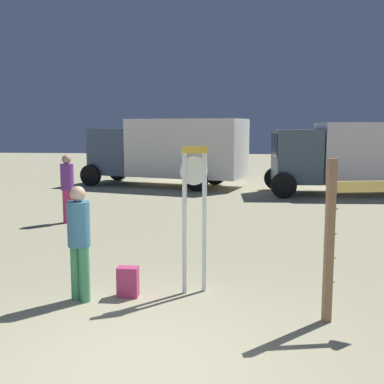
% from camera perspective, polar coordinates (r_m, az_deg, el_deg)
% --- Properties ---
extents(ground_plane, '(80.00, 80.00, 0.00)m').
position_cam_1_polar(ground_plane, '(5.40, -7.06, -19.94)').
color(ground_plane, tan).
extents(standing_clock, '(0.41, 0.24, 2.22)m').
position_cam_1_polar(standing_clock, '(7.15, 0.29, -1.46)').
color(standing_clock, white).
rests_on(standing_clock, ground_plane).
extents(arrow_sign, '(1.14, 0.40, 2.12)m').
position_cam_1_polar(arrow_sign, '(6.45, 19.37, -2.51)').
color(arrow_sign, '#99704F').
rests_on(arrow_sign, ground_plane).
extents(person_near_clock, '(0.32, 0.32, 1.68)m').
position_cam_1_polar(person_near_clock, '(7.06, -13.29, -5.27)').
color(person_near_clock, '#469963').
rests_on(person_near_clock, ground_plane).
extents(backpack, '(0.31, 0.24, 0.45)m').
position_cam_1_polar(backpack, '(7.29, -7.62, -10.55)').
color(backpack, '#BC376A').
rests_on(backpack, ground_plane).
extents(person_distant, '(0.34, 0.34, 1.79)m').
position_cam_1_polar(person_distant, '(12.92, -14.60, 0.82)').
color(person_distant, '#C7356C').
rests_on(person_distant, ground_plane).
extents(box_truck_near, '(7.18, 4.19, 2.82)m').
position_cam_1_polar(box_truck_near, '(20.30, -2.67, 5.10)').
color(box_truck_near, white).
rests_on(box_truck_near, ground_plane).
extents(box_truck_far, '(6.78, 2.79, 2.66)m').
position_cam_1_polar(box_truck_far, '(18.90, 19.82, 4.26)').
color(box_truck_far, silver).
rests_on(box_truck_far, ground_plane).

